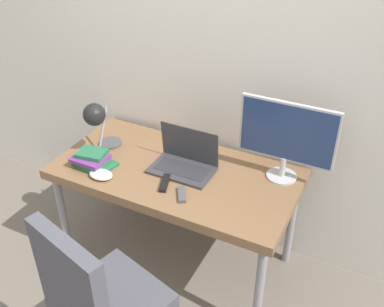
{
  "coord_description": "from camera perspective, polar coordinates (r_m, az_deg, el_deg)",
  "views": [
    {
      "loc": [
        1.09,
        -1.57,
        2.31
      ],
      "look_at": [
        0.13,
        0.34,
        0.92
      ],
      "focal_mm": 42.0,
      "sensor_mm": 36.0,
      "label": 1
    }
  ],
  "objects": [
    {
      "name": "ground_plane",
      "position": [
        3.0,
        -5.38,
        -17.56
      ],
      "size": [
        12.0,
        12.0,
        0.0
      ],
      "primitive_type": "plane",
      "color": "#70665B"
    },
    {
      "name": "wall_back",
      "position": [
        2.81,
        2.01,
        11.96
      ],
      "size": [
        8.0,
        0.05,
        2.6
      ],
      "color": "silver",
      "rests_on": "ground_plane"
    },
    {
      "name": "desk",
      "position": [
        2.76,
        -2.09,
        -3.21
      ],
      "size": [
        1.48,
        0.75,
        0.74
      ],
      "color": "brown",
      "rests_on": "ground_plane"
    },
    {
      "name": "laptop",
      "position": [
        2.71,
        -0.99,
        -0.99
      ],
      "size": [
        0.38,
        0.24,
        0.25
      ],
      "color": "#38383D",
      "rests_on": "desk"
    },
    {
      "name": "monitor",
      "position": [
        2.57,
        11.96,
        2.18
      ],
      "size": [
        0.56,
        0.18,
        0.49
      ],
      "color": "#B7B7BC",
      "rests_on": "desk"
    },
    {
      "name": "desk_lamp",
      "position": [
        2.83,
        -12.04,
        4.39
      ],
      "size": [
        0.15,
        0.27,
        0.35
      ],
      "color": "#4C4C51",
      "rests_on": "desk"
    },
    {
      "name": "office_chair",
      "position": [
        2.3,
        -12.0,
        -17.55
      ],
      "size": [
        0.59,
        0.59,
        1.02
      ],
      "color": "black",
      "rests_on": "ground_plane"
    },
    {
      "name": "book_stack",
      "position": [
        2.81,
        -12.57,
        -0.8
      ],
      "size": [
        0.26,
        0.2,
        0.1
      ],
      "color": "#286B47",
      "rests_on": "desk"
    },
    {
      "name": "tv_remote",
      "position": [
        2.52,
        -1.31,
        -5.22
      ],
      "size": [
        0.1,
        0.13,
        0.02
      ],
      "color": "#4C4C51",
      "rests_on": "desk"
    },
    {
      "name": "media_remote",
      "position": [
        2.61,
        -3.47,
        -3.75
      ],
      "size": [
        0.09,
        0.17,
        0.02
      ],
      "color": "black",
      "rests_on": "desk"
    },
    {
      "name": "game_controller",
      "position": [
        2.71,
        -11.5,
        -2.64
      ],
      "size": [
        0.15,
        0.1,
        0.04
      ],
      "color": "white",
      "rests_on": "desk"
    }
  ]
}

